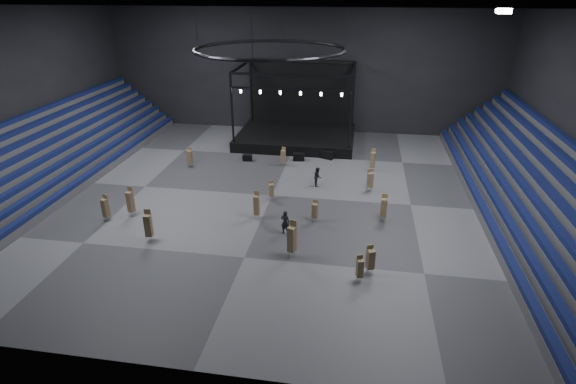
# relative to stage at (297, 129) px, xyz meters

# --- Properties ---
(floor) EXTENTS (50.00, 50.00, 0.00)m
(floor) POSITION_rel_stage_xyz_m (-0.00, -16.24, -1.45)
(floor) COLOR #535356
(floor) RESTS_ON ground
(wall_back) EXTENTS (50.00, 0.20, 18.00)m
(wall_back) POSITION_rel_stage_xyz_m (-0.00, 4.76, 7.55)
(wall_back) COLOR black
(wall_back) RESTS_ON ground
(wall_front) EXTENTS (50.00, 0.20, 18.00)m
(wall_front) POSITION_rel_stage_xyz_m (-0.00, -37.24, 7.55)
(wall_front) COLOR black
(wall_front) RESTS_ON ground
(wall_left) EXTENTS (0.20, 42.00, 18.00)m
(wall_left) POSITION_rel_stage_xyz_m (-25.00, -16.24, 7.55)
(wall_left) COLOR black
(wall_left) RESTS_ON ground
(bleachers_left) EXTENTS (7.20, 40.00, 6.40)m
(bleachers_left) POSITION_rel_stage_xyz_m (-22.94, -16.24, 0.28)
(bleachers_left) COLOR #4B4B4D
(bleachers_left) RESTS_ON floor
(bleachers_right) EXTENTS (7.20, 40.00, 6.40)m
(bleachers_right) POSITION_rel_stage_xyz_m (22.94, -16.24, 0.28)
(bleachers_right) COLOR #4B4B4D
(bleachers_right) RESTS_ON floor
(stage) EXTENTS (14.00, 10.00, 9.20)m
(stage) POSITION_rel_stage_xyz_m (0.00, 0.00, 0.00)
(stage) COLOR black
(stage) RESTS_ON floor
(truss_ring) EXTENTS (12.30, 12.30, 5.15)m
(truss_ring) POSITION_rel_stage_xyz_m (-0.00, -16.24, 11.55)
(truss_ring) COLOR black
(truss_ring) RESTS_ON ceiling
(floodlights) EXTENTS (28.60, 16.60, 0.25)m
(floodlights) POSITION_rel_stage_xyz_m (-0.00, -20.24, 15.15)
(floodlights) COLOR white
(floodlights) RESTS_ON roof_girders
(flight_case_left) EXTENTS (1.06, 0.59, 0.68)m
(flight_case_left) POSITION_rel_stage_xyz_m (-4.40, -7.87, -1.11)
(flight_case_left) COLOR black
(flight_case_left) RESTS_ON floor
(flight_case_mid) EXTENTS (1.32, 0.76, 0.84)m
(flight_case_mid) POSITION_rel_stage_xyz_m (1.21, -6.91, -1.03)
(flight_case_mid) COLOR black
(flight_case_mid) RESTS_ON floor
(flight_case_right) EXTENTS (1.50, 1.14, 0.90)m
(flight_case_right) POSITION_rel_stage_xyz_m (4.28, -5.79, -1.00)
(flight_case_right) COLOR black
(flight_case_right) RESTS_ON floor
(chair_stack_0) EXTENTS (0.52, 0.52, 1.90)m
(chair_stack_0) POSITION_rel_stage_xyz_m (8.13, -28.23, -0.45)
(chair_stack_0) COLOR silver
(chair_stack_0) RESTS_ON floor
(chair_stack_1) EXTENTS (0.54, 0.54, 1.81)m
(chair_stack_1) POSITION_rel_stage_xyz_m (0.10, -17.12, -0.48)
(chair_stack_1) COLOR silver
(chair_stack_1) RESTS_ON floor
(chair_stack_2) EXTENTS (0.52, 0.52, 2.37)m
(chair_stack_2) POSITION_rel_stage_xyz_m (9.93, -19.56, -0.21)
(chair_stack_2) COLOR silver
(chair_stack_2) RESTS_ON floor
(chair_stack_3) EXTENTS (0.55, 0.55, 2.63)m
(chair_stack_3) POSITION_rel_stage_xyz_m (-10.90, -22.00, -0.11)
(chair_stack_3) COLOR silver
(chair_stack_3) RESTS_ON floor
(chair_stack_4) EXTENTS (0.49, 0.49, 2.10)m
(chair_stack_4) POSITION_rel_stage_xyz_m (-10.00, -10.46, -0.34)
(chair_stack_4) COLOR silver
(chair_stack_4) RESTS_ON floor
(chair_stack_5) EXTENTS (0.63, 0.63, 2.17)m
(chair_stack_5) POSITION_rel_stage_xyz_m (8.88, -13.77, -0.30)
(chair_stack_5) COLOR silver
(chair_stack_5) RESTS_ON floor
(chair_stack_6) EXTENTS (0.57, 0.57, 2.58)m
(chair_stack_6) POSITION_rel_stage_xyz_m (-7.67, -25.55, -0.12)
(chair_stack_6) COLOR silver
(chair_stack_6) RESTS_ON floor
(chair_stack_7) EXTENTS (0.54, 0.54, 2.42)m
(chair_stack_7) POSITION_rel_stage_xyz_m (9.17, -8.63, -0.20)
(chair_stack_7) COLOR silver
(chair_stack_7) RESTS_ON floor
(chair_stack_8) EXTENTS (0.51, 0.51, 1.90)m
(chair_stack_8) POSITION_rel_stage_xyz_m (4.39, -20.57, -0.44)
(chair_stack_8) COLOR silver
(chair_stack_8) RESTS_ON floor
(chair_stack_9) EXTENTS (0.67, 0.67, 2.85)m
(chair_stack_9) POSITION_rel_stage_xyz_m (3.32, -26.00, 0.00)
(chair_stack_9) COLOR silver
(chair_stack_9) RESTS_ON floor
(chair_stack_10) EXTENTS (0.63, 0.63, 2.12)m
(chair_stack_10) POSITION_rel_stage_xyz_m (8.81, -27.22, -0.32)
(chair_stack_10) COLOR silver
(chair_stack_10) RESTS_ON floor
(chair_stack_11) EXTENTS (0.51, 0.51, 2.03)m
(chair_stack_11) POSITION_rel_stage_xyz_m (-0.25, -8.63, -0.38)
(chair_stack_11) COLOR silver
(chair_stack_11) RESTS_ON floor
(chair_stack_12) EXTENTS (0.45, 0.45, 2.43)m
(chair_stack_12) POSITION_rel_stage_xyz_m (-0.42, -20.77, -0.22)
(chair_stack_12) COLOR silver
(chair_stack_12) RESTS_ON floor
(chair_stack_13) EXTENTS (0.55, 0.55, 2.31)m
(chair_stack_13) POSITION_rel_stage_xyz_m (-12.53, -23.12, -0.26)
(chair_stack_13) COLOR silver
(chair_stack_13) RESTS_ON floor
(man_center) EXTENTS (0.80, 0.61, 1.97)m
(man_center) POSITION_rel_stage_xyz_m (2.33, -22.88, -0.46)
(man_center) COLOR black
(man_center) RESTS_ON floor
(crew_member) EXTENTS (0.82, 0.99, 1.85)m
(crew_member) POSITION_rel_stage_xyz_m (3.90, -13.31, -0.52)
(crew_member) COLOR black
(crew_member) RESTS_ON floor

